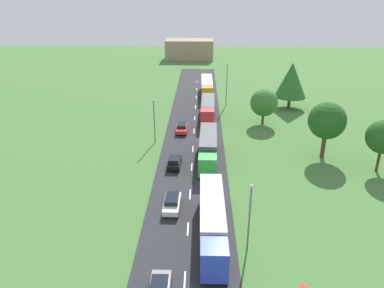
% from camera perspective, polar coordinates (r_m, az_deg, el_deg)
% --- Properties ---
extents(road, '(10.00, 140.00, 0.06)m').
position_cam_1_polar(road, '(51.36, -0.12, -4.94)').
color(road, '#2B2B30').
rests_on(road, ground).
extents(lane_marking_centre, '(0.16, 119.07, 0.01)m').
position_cam_1_polar(lane_marking_centre, '(46.94, -0.31, -7.82)').
color(lane_marking_centre, white).
rests_on(lane_marking_centre, road).
extents(truck_lead, '(2.56, 14.19, 3.72)m').
position_cam_1_polar(truck_lead, '(38.87, 3.10, -11.41)').
color(truck_lead, blue).
rests_on(truck_lead, road).
extents(truck_second, '(2.81, 12.75, 3.79)m').
position_cam_1_polar(truck_second, '(54.97, 2.46, -0.47)').
color(truck_second, green).
rests_on(truck_second, road).
extents(truck_third, '(2.80, 12.68, 3.46)m').
position_cam_1_polar(truck_third, '(72.58, 2.41, 5.40)').
color(truck_third, red).
rests_on(truck_third, road).
extents(truck_fourth, '(2.59, 13.74, 3.66)m').
position_cam_1_polar(truck_fourth, '(88.26, 2.28, 8.73)').
color(truck_fourth, orange).
rests_on(truck_fourth, road).
extents(car_second, '(1.93, 4.49, 1.50)m').
position_cam_1_polar(car_second, '(44.11, -3.07, -8.90)').
color(car_second, white).
rests_on(car_second, road).
extents(car_third, '(1.95, 4.04, 1.54)m').
position_cam_1_polar(car_third, '(53.56, -2.72, -2.72)').
color(car_third, black).
rests_on(car_third, road).
extents(car_fourth, '(1.91, 4.54, 1.44)m').
position_cam_1_polar(car_fourth, '(66.31, -1.57, 2.51)').
color(car_fourth, red).
rests_on(car_fourth, road).
extents(lamppost_lead, '(0.36, 0.36, 7.36)m').
position_cam_1_polar(lamppost_lead, '(36.60, 8.77, -10.45)').
color(lamppost_lead, slate).
rests_on(lamppost_lead, ground).
extents(lamppost_second, '(0.36, 0.36, 7.47)m').
position_cam_1_polar(lamppost_second, '(60.94, -5.79, 3.89)').
color(lamppost_second, slate).
rests_on(lamppost_second, ground).
extents(lamppost_third, '(0.36, 0.36, 9.16)m').
position_cam_1_polar(lamppost_third, '(80.17, 5.30, 9.28)').
color(lamppost_third, slate).
rests_on(lamppost_third, ground).
extents(tree_oak, '(5.06, 5.06, 6.71)m').
position_cam_1_polar(tree_oak, '(70.37, 10.92, 6.21)').
color(tree_oak, '#513823').
rests_on(tree_oak, ground).
extents(tree_birch, '(6.52, 6.52, 9.59)m').
position_cam_1_polar(tree_birch, '(80.87, 14.90, 9.40)').
color(tree_birch, '#513823').
rests_on(tree_birch, ground).
extents(tree_maple, '(4.65, 4.65, 7.52)m').
position_cam_1_polar(tree_maple, '(56.90, 27.15, 0.95)').
color(tree_maple, '#513823').
rests_on(tree_maple, ground).
extents(tree_pine, '(5.50, 5.50, 8.60)m').
position_cam_1_polar(tree_pine, '(58.30, 19.89, 3.34)').
color(tree_pine, '#513823').
rests_on(tree_pine, ground).
extents(distant_building, '(16.34, 8.62, 6.62)m').
position_cam_1_polar(distant_building, '(133.55, -0.40, 14.21)').
color(distant_building, '#9E846B').
rests_on(distant_building, ground).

